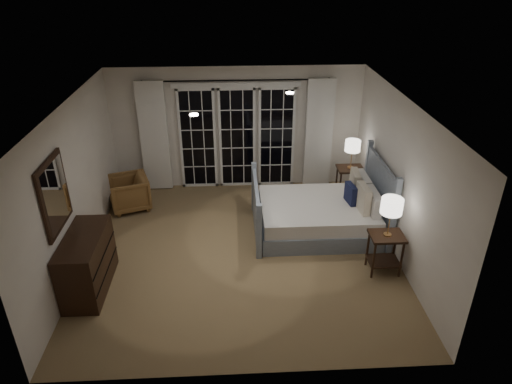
{
  "coord_description": "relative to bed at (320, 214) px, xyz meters",
  "views": [
    {
      "loc": [
        -0.1,
        -6.26,
        4.38
      ],
      "look_at": [
        0.25,
        0.1,
        1.05
      ],
      "focal_mm": 32.0,
      "sensor_mm": 36.0,
      "label": 1
    }
  ],
  "objects": [
    {
      "name": "wall_back",
      "position": [
        -1.42,
        1.9,
        0.93
      ],
      "size": [
        5.0,
        0.02,
        2.5
      ],
      "primitive_type": "cube",
      "color": "silver",
      "rests_on": "floor"
    },
    {
      "name": "ceiling",
      "position": [
        -1.42,
        -0.6,
        2.18
      ],
      "size": [
        5.0,
        5.0,
        0.0
      ],
      "primitive_type": "plane",
      "rotation": [
        3.14,
        0.0,
        0.0
      ],
      "color": "silver",
      "rests_on": "wall_back"
    },
    {
      "name": "dresser",
      "position": [
        -3.65,
        -1.4,
        0.12
      ],
      "size": [
        0.53,
        1.24,
        0.88
      ],
      "color": "black",
      "rests_on": "floor"
    },
    {
      "name": "nightstand_right",
      "position": [
        0.78,
        1.18,
        0.11
      ],
      "size": [
        0.51,
        0.41,
        0.66
      ],
      "color": "black",
      "rests_on": "floor"
    },
    {
      "name": "wall_left",
      "position": [
        -3.92,
        -0.6,
        0.93
      ],
      "size": [
        0.02,
        5.0,
        2.5
      ],
      "primitive_type": "cube",
      "color": "silver",
      "rests_on": "floor"
    },
    {
      "name": "downlight_b",
      "position": [
        -2.02,
        -1.0,
        2.17
      ],
      "size": [
        0.12,
        0.12,
        0.01
      ],
      "primitive_type": "cylinder",
      "color": "white",
      "rests_on": "ceiling"
    },
    {
      "name": "downlight_a",
      "position": [
        -0.62,
        0.0,
        2.17
      ],
      "size": [
        0.12,
        0.12,
        0.01
      ],
      "primitive_type": "cylinder",
      "color": "white",
      "rests_on": "ceiling"
    },
    {
      "name": "floor",
      "position": [
        -1.42,
        -0.6,
        -0.32
      ],
      "size": [
        5.0,
        5.0,
        0.0
      ],
      "primitive_type": "plane",
      "color": "#91764E",
      "rests_on": "ground"
    },
    {
      "name": "curtain_right",
      "position": [
        0.23,
        1.78,
        0.83
      ],
      "size": [
        0.55,
        0.1,
        2.25
      ],
      "primitive_type": "cube",
      "color": "white",
      "rests_on": "curtain_rod"
    },
    {
      "name": "lamp_right",
      "position": [
        0.78,
        1.18,
        0.79
      ],
      "size": [
        0.3,
        0.3,
        0.57
      ],
      "color": "tan",
      "rests_on": "nightstand_right"
    },
    {
      "name": "bed",
      "position": [
        0.0,
        0.0,
        0.0
      ],
      "size": [
        2.19,
        1.57,
        1.28
      ],
      "color": "gray",
      "rests_on": "floor"
    },
    {
      "name": "wall_right",
      "position": [
        1.08,
        -0.6,
        0.93
      ],
      "size": [
        0.02,
        5.0,
        2.5
      ],
      "primitive_type": "cube",
      "color": "silver",
      "rests_on": "floor"
    },
    {
      "name": "french_doors",
      "position": [
        -1.42,
        1.86,
        0.77
      ],
      "size": [
        2.5,
        0.04,
        2.2
      ],
      "color": "black",
      "rests_on": "wall_back"
    },
    {
      "name": "lamp_left",
      "position": [
        0.76,
        -1.24,
        0.82
      ],
      "size": [
        0.32,
        0.32,
        0.61
      ],
      "color": "tan",
      "rests_on": "nightstand_left"
    },
    {
      "name": "armchair",
      "position": [
        -3.52,
        0.98,
        0.0
      ],
      "size": [
        0.91,
        0.9,
        0.66
      ],
      "primitive_type": "imported",
      "rotation": [
        0.0,
        0.0,
        -1.24
      ],
      "color": "brown",
      "rests_on": "floor"
    },
    {
      "name": "curtain_rod",
      "position": [
        -1.42,
        1.8,
        1.93
      ],
      "size": [
        3.5,
        0.03,
        0.03
      ],
      "primitive_type": "cylinder",
      "rotation": [
        0.0,
        1.57,
        0.0
      ],
      "color": "black",
      "rests_on": "wall_back"
    },
    {
      "name": "wall_front",
      "position": [
        -1.42,
        -3.1,
        0.93
      ],
      "size": [
        5.0,
        0.02,
        2.5
      ],
      "primitive_type": "cube",
      "color": "silver",
      "rests_on": "floor"
    },
    {
      "name": "mirror",
      "position": [
        -3.88,
        -1.4,
        1.23
      ],
      "size": [
        0.05,
        0.85,
        1.0
      ],
      "color": "black",
      "rests_on": "wall_left"
    },
    {
      "name": "curtain_left",
      "position": [
        -3.07,
        1.78,
        0.83
      ],
      "size": [
        0.55,
        0.1,
        2.25
      ],
      "primitive_type": "cube",
      "color": "white",
      "rests_on": "curtain_rod"
    },
    {
      "name": "nightstand_left",
      "position": [
        0.76,
        -1.24,
        0.11
      ],
      "size": [
        0.51,
        0.4,
        0.66
      ],
      "color": "black",
      "rests_on": "floor"
    }
  ]
}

